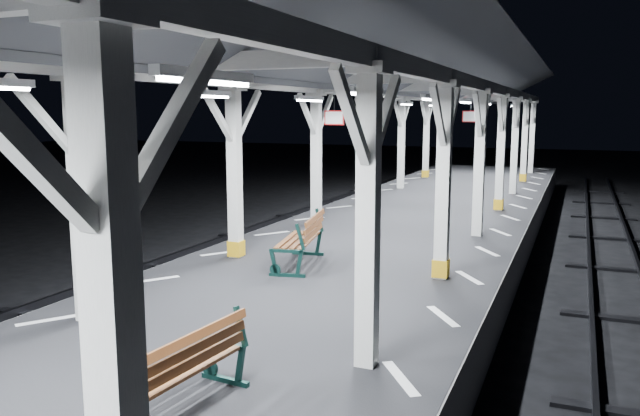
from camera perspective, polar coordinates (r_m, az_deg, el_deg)
The scene contains 8 objects.
ground at distance 10.02m, azimuth -3.28°, elevation -13.57°, with size 120.00×120.00×0.00m, color black.
platform at distance 9.84m, azimuth -3.31°, elevation -10.87°, with size 6.00×50.00×1.00m, color black.
hazard_stripes_left at distance 10.94m, azimuth -15.02°, elevation -6.37°, with size 1.00×48.00×0.01m, color silver.
hazard_stripes_right at distance 8.93m, azimuth 11.16°, elevation -9.68°, with size 1.00×48.00×0.01m, color silver.
track_left at distance 12.86m, azimuth -24.01°, elevation -8.84°, with size 2.20×60.00×0.16m.
canopy at distance 9.28m, azimuth -3.58°, elevation 13.40°, with size 5.40×49.00×4.65m.
bench_near at distance 6.07m, azimuth -12.52°, elevation -14.15°, with size 0.74×1.65×0.87m.
bench_mid at distance 11.45m, azimuth -1.51°, elevation -2.81°, with size 0.99×1.85×0.95m.
Camera 1 is at (4.07, -8.32, 3.81)m, focal length 35.00 mm.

